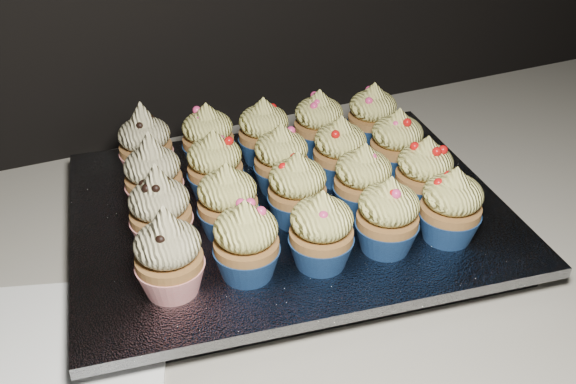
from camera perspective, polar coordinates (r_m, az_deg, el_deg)
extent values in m
cube|color=beige|center=(0.72, -1.16, -6.33)|extent=(2.44, 0.64, 0.04)
cube|color=white|center=(0.63, -19.08, -12.93)|extent=(0.22, 0.22, 0.00)
cube|color=black|center=(0.73, 0.00, -2.59)|extent=(0.48, 0.39, 0.02)
cube|color=silver|center=(0.72, 0.00, -1.48)|extent=(0.52, 0.43, 0.01)
cone|color=red|center=(0.60, -10.31, -7.45)|extent=(0.06, 0.06, 0.03)
ellipsoid|color=beige|center=(0.58, -10.67, -4.56)|extent=(0.06, 0.06, 0.04)
cone|color=beige|center=(0.56, -10.96, -2.29)|extent=(0.03, 0.03, 0.03)
cone|color=navy|center=(0.61, -3.66, -6.18)|extent=(0.06, 0.06, 0.03)
ellipsoid|color=#FFF580|center=(0.59, -3.78, -3.29)|extent=(0.06, 0.06, 0.04)
cone|color=#FFF580|center=(0.57, -3.86, -1.43)|extent=(0.03, 0.03, 0.02)
cone|color=navy|center=(0.62, 2.93, -5.25)|extent=(0.06, 0.06, 0.03)
ellipsoid|color=#FFF580|center=(0.60, 3.03, -2.38)|extent=(0.06, 0.06, 0.04)
cone|color=#FFF580|center=(0.59, 3.09, -0.55)|extent=(0.03, 0.03, 0.02)
cone|color=navy|center=(0.65, 8.68, -3.87)|extent=(0.06, 0.06, 0.03)
ellipsoid|color=#FFF580|center=(0.63, 8.96, -1.08)|extent=(0.06, 0.06, 0.04)
cone|color=#FFF580|center=(0.61, 9.14, 0.71)|extent=(0.03, 0.03, 0.02)
cone|color=navy|center=(0.68, 14.02, -2.90)|extent=(0.06, 0.06, 0.03)
ellipsoid|color=#FFF580|center=(0.66, 14.46, -0.19)|extent=(0.06, 0.06, 0.04)
cone|color=#FFF580|center=(0.64, 14.73, 1.53)|extent=(0.03, 0.03, 0.02)
cone|color=red|center=(0.66, -11.05, -3.45)|extent=(0.06, 0.06, 0.03)
ellipsoid|color=beige|center=(0.64, -11.40, -0.69)|extent=(0.06, 0.06, 0.04)
cone|color=beige|center=(0.62, -11.67, 1.46)|extent=(0.03, 0.03, 0.03)
cone|color=navy|center=(0.66, -5.27, -2.58)|extent=(0.06, 0.06, 0.03)
ellipsoid|color=#FFF580|center=(0.64, -5.44, 0.18)|extent=(0.06, 0.06, 0.04)
cone|color=#FFF580|center=(0.63, -5.54, 1.94)|extent=(0.03, 0.03, 0.02)
cone|color=navy|center=(0.68, 0.82, -1.47)|extent=(0.06, 0.06, 0.03)
ellipsoid|color=#FFF580|center=(0.66, 0.84, 1.26)|extent=(0.06, 0.06, 0.04)
cone|color=#FFF580|center=(0.65, 0.86, 2.99)|extent=(0.03, 0.03, 0.02)
cone|color=navy|center=(0.70, 6.54, -0.63)|extent=(0.06, 0.06, 0.03)
ellipsoid|color=#FFF580|center=(0.68, 6.73, 2.04)|extent=(0.06, 0.06, 0.04)
cone|color=#FFF580|center=(0.67, 6.86, 3.74)|extent=(0.03, 0.03, 0.02)
cone|color=navy|center=(0.72, 11.77, 0.03)|extent=(0.06, 0.06, 0.03)
ellipsoid|color=#FFF580|center=(0.70, 12.11, 2.63)|extent=(0.06, 0.06, 0.04)
cone|color=#FFF580|center=(0.69, 12.33, 4.27)|extent=(0.03, 0.03, 0.02)
cone|color=red|center=(0.72, -11.66, -0.33)|extent=(0.06, 0.06, 0.03)
ellipsoid|color=beige|center=(0.70, -12.00, 2.29)|extent=(0.06, 0.06, 0.04)
cone|color=beige|center=(0.68, -12.26, 4.32)|extent=(0.03, 0.03, 0.03)
cone|color=navy|center=(0.73, -6.38, 0.64)|extent=(0.06, 0.06, 0.03)
ellipsoid|color=#FFF580|center=(0.71, -6.56, 3.25)|extent=(0.06, 0.06, 0.04)
cone|color=#FFF580|center=(0.70, -6.68, 4.90)|extent=(0.03, 0.03, 0.02)
cone|color=navy|center=(0.73, -0.58, 1.27)|extent=(0.06, 0.06, 0.03)
ellipsoid|color=#FFF580|center=(0.71, -0.60, 3.88)|extent=(0.06, 0.06, 0.04)
cone|color=#FFF580|center=(0.70, -0.61, 5.52)|extent=(0.03, 0.03, 0.02)
cone|color=navy|center=(0.75, 4.56, 2.04)|extent=(0.06, 0.06, 0.03)
ellipsoid|color=#FFF580|center=(0.73, 4.68, 4.59)|extent=(0.06, 0.06, 0.04)
cone|color=#FFF580|center=(0.72, 4.76, 6.20)|extent=(0.03, 0.03, 0.02)
cone|color=navy|center=(0.78, 9.45, 2.74)|extent=(0.06, 0.06, 0.03)
ellipsoid|color=#FFF580|center=(0.76, 9.71, 5.22)|extent=(0.06, 0.06, 0.04)
cone|color=#FFF580|center=(0.75, 9.87, 6.78)|extent=(0.03, 0.03, 0.02)
cone|color=red|center=(0.78, -12.34, 2.55)|extent=(0.06, 0.06, 0.03)
ellipsoid|color=beige|center=(0.76, -12.67, 5.02)|extent=(0.06, 0.06, 0.04)
cone|color=beige|center=(0.75, -12.93, 6.91)|extent=(0.03, 0.03, 0.03)
cone|color=navy|center=(0.79, -6.99, 3.26)|extent=(0.06, 0.06, 0.03)
ellipsoid|color=#FFF580|center=(0.77, -7.18, 5.73)|extent=(0.06, 0.06, 0.04)
cone|color=#FFF580|center=(0.76, -7.30, 7.28)|extent=(0.03, 0.03, 0.02)
cone|color=navy|center=(0.79, -2.12, 3.83)|extent=(0.06, 0.06, 0.03)
ellipsoid|color=#FFF580|center=(0.78, -2.18, 6.29)|extent=(0.06, 0.06, 0.04)
cone|color=#FFF580|center=(0.77, -2.21, 7.83)|extent=(0.03, 0.03, 0.02)
cone|color=navy|center=(0.81, 2.70, 4.62)|extent=(0.06, 0.06, 0.03)
ellipsoid|color=#FFF580|center=(0.80, 2.77, 7.03)|extent=(0.06, 0.06, 0.04)
cone|color=#FFF580|center=(0.79, 2.82, 8.54)|extent=(0.03, 0.03, 0.02)
cone|color=navy|center=(0.84, 7.39, 5.25)|extent=(0.06, 0.06, 0.03)
ellipsoid|color=#FFF580|center=(0.82, 7.57, 7.60)|extent=(0.06, 0.06, 0.04)
cone|color=#FFF580|center=(0.81, 7.69, 9.07)|extent=(0.03, 0.03, 0.02)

